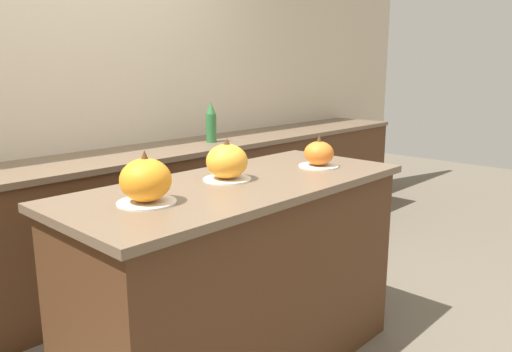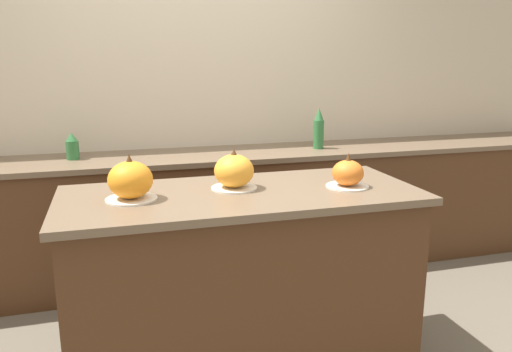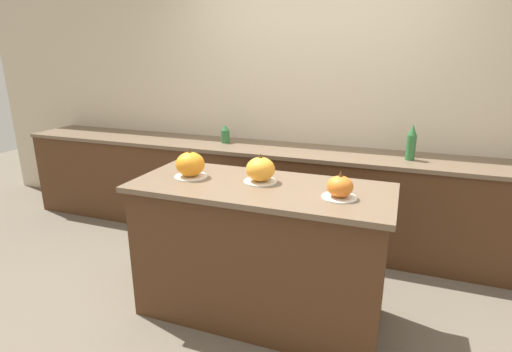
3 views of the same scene
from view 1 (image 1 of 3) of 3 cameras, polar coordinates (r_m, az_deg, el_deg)
wall_back at (r=3.43m, az=-20.54°, el=8.53°), size 8.00×0.06×2.50m
kitchen_island at (r=2.37m, az=-1.73°, el=-11.66°), size 1.66×0.71×0.94m
back_counter at (r=3.29m, az=-16.88°, el=-5.63°), size 6.00×0.60×0.89m
pumpkin_cake_left at (r=1.90m, az=-12.57°, el=-0.58°), size 0.22×0.22×0.20m
pumpkin_cake_center at (r=2.24m, az=-3.34°, el=1.56°), size 0.22×0.22×0.19m
pumpkin_cake_right at (r=2.55m, az=7.20°, el=2.45°), size 0.20×0.20×0.17m
bottle_tall at (r=3.66m, az=-5.16°, el=6.07°), size 0.08×0.08×0.30m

